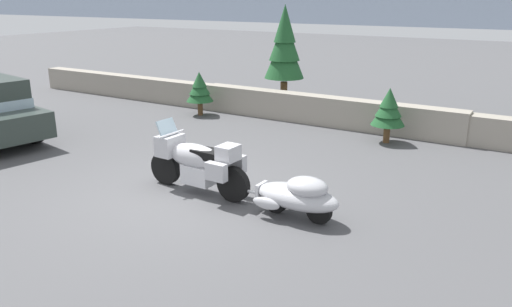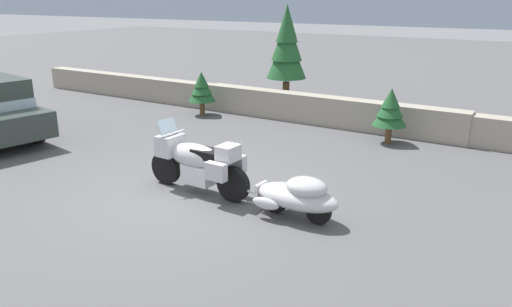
# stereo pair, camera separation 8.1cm
# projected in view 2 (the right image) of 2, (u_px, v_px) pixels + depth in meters

# --- Properties ---
(ground_plane) EXTENTS (80.00, 80.00, 0.00)m
(ground_plane) POSITION_uv_depth(u_px,v_px,m) (183.00, 195.00, 9.42)
(ground_plane) COLOR #4C4C4F
(stone_guard_wall) EXTENTS (24.00, 0.57, 0.84)m
(stone_guard_wall) POSITION_uv_depth(u_px,v_px,m) (323.00, 111.00, 14.53)
(stone_guard_wall) COLOR gray
(stone_guard_wall) RESTS_ON ground
(touring_motorcycle) EXTENTS (2.31, 0.77, 1.33)m
(touring_motorcycle) POSITION_uv_depth(u_px,v_px,m) (197.00, 161.00, 9.40)
(touring_motorcycle) COLOR black
(touring_motorcycle) RESTS_ON ground
(car_shaped_trailer) EXTENTS (2.21, 0.79, 0.76)m
(car_shaped_trailer) POSITION_uv_depth(u_px,v_px,m) (297.00, 195.00, 8.33)
(car_shaped_trailer) COLOR black
(car_shaped_trailer) RESTS_ON ground
(pine_tree_secondary) EXTENTS (1.25, 1.25, 3.37)m
(pine_tree_secondary) POSITION_uv_depth(u_px,v_px,m) (287.00, 46.00, 15.59)
(pine_tree_secondary) COLOR brown
(pine_tree_secondary) RESTS_ON ground
(pine_sapling_near) EXTENTS (0.84, 0.84, 1.37)m
(pine_sapling_near) POSITION_uv_depth(u_px,v_px,m) (202.00, 88.00, 15.52)
(pine_sapling_near) COLOR brown
(pine_sapling_near) RESTS_ON ground
(pine_sapling_farther) EXTENTS (0.85, 0.85, 1.41)m
(pine_sapling_farther) POSITION_uv_depth(u_px,v_px,m) (390.00, 109.00, 12.51)
(pine_sapling_farther) COLOR brown
(pine_sapling_farther) RESTS_ON ground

